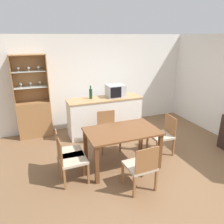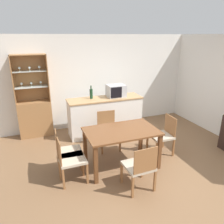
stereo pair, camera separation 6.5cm
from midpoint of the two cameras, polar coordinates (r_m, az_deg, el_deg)
ground_plane at (r=4.55m, az=9.16°, el=-14.42°), size 18.00×18.00×0.00m
wall_back at (r=6.32m, az=-2.12°, el=8.04°), size 6.80×0.06×2.55m
kitchen_counter at (r=5.82m, az=-1.48°, el=-0.97°), size 1.95×0.60×0.98m
display_cabinet at (r=5.97m, az=-19.18°, el=-0.25°), size 0.82×0.37×2.10m
dining_table at (r=4.30m, az=2.89°, el=-6.16°), size 1.41×0.88×0.77m
dining_chair_side_left_near at (r=4.03m, az=-10.55°, el=-11.94°), size 0.47×0.47×0.86m
dining_chair_side_right_far at (r=4.98m, az=13.48°, el=-5.82°), size 0.48×0.48×0.86m
dining_chair_head_far at (r=5.06m, az=-0.68°, el=-4.82°), size 0.49×0.49×0.86m
dining_chair_head_near at (r=3.80m, az=7.74°, el=-13.90°), size 0.48×0.48×0.86m
dining_chair_side_left_far at (r=4.26m, az=-11.23°, el=-10.15°), size 0.49×0.49×0.86m
microwave at (r=5.77m, az=1.38°, el=5.56°), size 0.47×0.38×0.32m
wine_bottle at (r=5.61m, az=-5.13°, el=4.84°), size 0.08×0.08×0.34m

